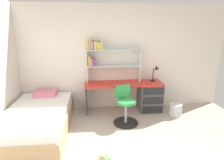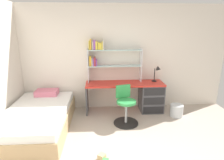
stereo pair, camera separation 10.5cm
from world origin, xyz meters
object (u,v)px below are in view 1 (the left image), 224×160
(swivel_chair, at_px, (125,109))
(bed_platform, at_px, (38,120))
(toy_block_natural_3, at_px, (104,157))
(bookshelf_hutch, at_px, (105,57))
(desk_lamp, at_px, (156,71))
(desk, at_px, (143,95))
(waste_bin, at_px, (175,110))

(swivel_chair, xyz_separation_m, bed_platform, (-1.77, -0.14, -0.10))
(bed_platform, distance_m, toy_block_natural_3, 1.62)
(bookshelf_hutch, height_order, toy_block_natural_3, bookshelf_hutch)
(desk_lamp, height_order, toy_block_natural_3, desk_lamp)
(desk, bearing_deg, bookshelf_hutch, 171.09)
(desk_lamp, distance_m, toy_block_natural_3, 2.44)
(desk_lamp, xyz_separation_m, waste_bin, (0.37, -0.41, -0.83))
(bookshelf_hutch, xyz_separation_m, bed_platform, (-1.40, -0.88, -1.09))
(desk, distance_m, bookshelf_hutch, 1.30)
(bookshelf_hutch, bearing_deg, toy_block_natural_3, -94.36)
(waste_bin, bearing_deg, desk_lamp, 132.39)
(desk_lamp, bearing_deg, bookshelf_hutch, 175.83)
(bed_platform, relative_size, toy_block_natural_3, 20.07)
(toy_block_natural_3, bearing_deg, swivel_chair, 65.64)
(desk, relative_size, toy_block_natural_3, 18.20)
(desk, height_order, swivel_chair, swivel_chair)
(bed_platform, height_order, waste_bin, bed_platform)
(desk_lamp, relative_size, waste_bin, 1.32)
(swivel_chair, height_order, bed_platform, swivel_chair)
(swivel_chair, distance_m, waste_bin, 1.26)
(desk_lamp, xyz_separation_m, swivel_chair, (-0.84, -0.65, -0.65))
(waste_bin, relative_size, toy_block_natural_3, 2.89)
(bookshelf_hutch, height_order, swivel_chair, bookshelf_hutch)
(swivel_chair, relative_size, waste_bin, 2.79)
(toy_block_natural_3, bearing_deg, desk_lamp, 52.83)
(bookshelf_hutch, xyz_separation_m, waste_bin, (1.59, -0.50, -1.18))
(desk, distance_m, desk_lamp, 0.65)
(desk, relative_size, bed_platform, 0.91)
(desk, xyz_separation_m, toy_block_natural_3, (-1.05, -1.74, -0.35))
(waste_bin, bearing_deg, desk, 152.54)
(desk, relative_size, waste_bin, 6.29)
(desk, height_order, toy_block_natural_3, desk)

